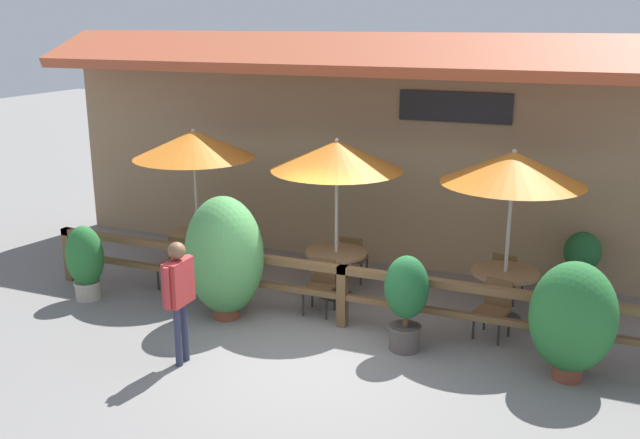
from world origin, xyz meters
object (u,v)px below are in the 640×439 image
at_px(patio_umbrella_far, 513,168).
at_px(potted_plant_small_flowering, 582,258).
at_px(chair_far_wallside, 506,275).
at_px(potted_plant_entrance_palm, 406,297).
at_px(patio_umbrella_near, 194,144).
at_px(chair_near_streetside, 175,261).
at_px(chair_near_wallside, 218,238).
at_px(dining_table_far, 505,281).
at_px(dining_table_middle, 336,260).
at_px(dining_table_near, 198,241).
at_px(pedestrian, 179,287).
at_px(chair_middle_wallside, 353,256).
at_px(patio_umbrella_middle, 337,156).
at_px(potted_plant_tall_tropical, 573,318).
at_px(chair_far_streetside, 494,306).
at_px(potted_plant_broad_leaf, 85,261).
at_px(chair_middle_streetside, 321,284).

xyz_separation_m(patio_umbrella_far, potted_plant_small_flowering, (1.02, 1.28, -1.65)).
bearing_deg(chair_far_wallside, potted_plant_entrance_palm, 79.25).
bearing_deg(patio_umbrella_near, chair_near_streetside, -92.55).
distance_m(chair_near_wallside, dining_table_far, 5.44).
relative_size(dining_table_middle, patio_umbrella_far, 0.38).
relative_size(dining_table_near, pedestrian, 0.60).
distance_m(chair_middle_wallside, chair_far_wallside, 2.61).
height_order(chair_near_wallside, patio_umbrella_middle, patio_umbrella_middle).
height_order(potted_plant_tall_tropical, pedestrian, pedestrian).
xyz_separation_m(dining_table_middle, potted_plant_entrance_palm, (1.62, -1.51, 0.16)).
distance_m(dining_table_far, chair_far_wallside, 0.72).
bearing_deg(dining_table_middle, patio_umbrella_middle, 0.00).
xyz_separation_m(chair_far_streetside, potted_plant_small_flowering, (1.05, 1.99, 0.25)).
xyz_separation_m(chair_middle_wallside, pedestrian, (-1.04, -3.76, 0.62)).
bearing_deg(chair_far_wallside, patio_umbrella_far, 108.77).
xyz_separation_m(dining_table_middle, chair_far_wallside, (2.64, 0.81, -0.16)).
bearing_deg(dining_table_middle, chair_middle_wallside, 87.77).
bearing_deg(potted_plant_broad_leaf, potted_plant_tall_tropical, 1.41).
relative_size(dining_table_far, pedestrian, 0.60).
xyz_separation_m(potted_plant_tall_tropical, potted_plant_small_flowering, (-0.04, 2.91, -0.12)).
distance_m(chair_near_wallside, pedestrian, 4.18).
distance_m(chair_middle_wallside, chair_far_streetside, 2.96).
height_order(potted_plant_small_flowering, pedestrian, pedestrian).
height_order(patio_umbrella_near, potted_plant_small_flowering, patio_umbrella_near).
relative_size(potted_plant_entrance_palm, pedestrian, 0.81).
bearing_deg(dining_table_near, chair_middle_streetside, -15.85).
bearing_deg(potted_plant_tall_tropical, chair_far_streetside, 139.85).
distance_m(dining_table_near, chair_middle_wallside, 2.78).
xyz_separation_m(patio_umbrella_middle, chair_middle_streetside, (0.03, -0.73, -1.90)).
bearing_deg(potted_plant_tall_tropical, potted_plant_entrance_palm, 179.67).
bearing_deg(dining_table_far, potted_plant_broad_leaf, -164.25).
xyz_separation_m(chair_near_wallside, potted_plant_small_flowering, (6.42, 0.65, 0.25)).
relative_size(patio_umbrella_middle, dining_table_far, 2.61).
xyz_separation_m(patio_umbrella_middle, pedestrian, (-1.01, -3.04, -1.28)).
xyz_separation_m(patio_umbrella_far, chair_far_streetside, (-0.03, -0.70, -1.90)).
distance_m(dining_table_near, potted_plant_entrance_palm, 4.56).
bearing_deg(dining_table_near, potted_plant_broad_leaf, -121.08).
height_order(patio_umbrella_middle, potted_plant_tall_tropical, patio_umbrella_middle).
height_order(dining_table_near, dining_table_middle, same).
distance_m(chair_near_streetside, potted_plant_entrance_palm, 4.41).
xyz_separation_m(chair_middle_wallside, potted_plant_small_flowering, (3.71, 0.67, 0.25)).
bearing_deg(potted_plant_tall_tropical, pedestrian, -162.39).
relative_size(potted_plant_small_flowering, pedestrian, 0.68).
height_order(chair_middle_streetside, pedestrian, pedestrian).
xyz_separation_m(potted_plant_entrance_palm, pedestrian, (-2.63, -1.53, 0.30)).
xyz_separation_m(patio_umbrella_middle, potted_plant_tall_tropical, (3.78, -1.52, -1.53)).
xyz_separation_m(chair_near_streetside, potted_plant_entrance_palm, (4.31, -0.84, 0.32)).
xyz_separation_m(dining_table_middle, pedestrian, (-1.01, -3.04, 0.47)).
relative_size(chair_near_streetside, dining_table_far, 0.83).
bearing_deg(chair_middle_streetside, chair_near_streetside, 177.01).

